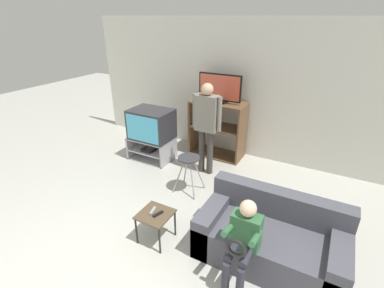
# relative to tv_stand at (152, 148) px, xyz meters

# --- Properties ---
(wall_back) EXTENTS (6.40, 0.06, 2.60)m
(wall_back) POSITION_rel_tv_stand_xyz_m (1.25, 1.09, 1.08)
(wall_back) COLOR silver
(wall_back) RESTS_ON ground_plane
(tv_stand) EXTENTS (0.83, 0.58, 0.44)m
(tv_stand) POSITION_rel_tv_stand_xyz_m (0.00, 0.00, 0.00)
(tv_stand) COLOR #A8A8AD
(tv_stand) RESTS_ON ground_plane
(television_main) EXTENTS (0.79, 0.58, 0.57)m
(television_main) POSITION_rel_tv_stand_xyz_m (0.02, 0.01, 0.51)
(television_main) COLOR #2D2D33
(television_main) RESTS_ON tv_stand
(media_shelf) EXTENTS (1.05, 0.51, 1.11)m
(media_shelf) POSITION_rel_tv_stand_xyz_m (1.06, 0.76, 0.35)
(media_shelf) COLOR brown
(media_shelf) RESTS_ON ground_plane
(television_flat) EXTENTS (0.83, 0.20, 0.53)m
(television_flat) POSITION_rel_tv_stand_xyz_m (1.08, 0.74, 1.15)
(television_flat) COLOR black
(television_flat) RESTS_ON media_shelf
(folding_stool) EXTENTS (0.42, 0.39, 0.61)m
(folding_stool) POSITION_rel_tv_stand_xyz_m (1.20, -0.64, 0.28)
(folding_stool) COLOR #99999E
(folding_stool) RESTS_ON ground_plane
(snack_table) EXTENTS (0.39, 0.39, 0.40)m
(snack_table) POSITION_rel_tv_stand_xyz_m (1.37, -1.79, 0.13)
(snack_table) COLOR brown
(snack_table) RESTS_ON ground_plane
(remote_control_black) EXTENTS (0.08, 0.15, 0.02)m
(remote_control_black) POSITION_rel_tv_stand_xyz_m (1.41, -1.79, 0.20)
(remote_control_black) COLOR black
(remote_control_black) RESTS_ON snack_table
(remote_control_white) EXTENTS (0.06, 0.15, 0.02)m
(remote_control_white) POSITION_rel_tv_stand_xyz_m (1.31, -1.76, 0.20)
(remote_control_white) COLOR gray
(remote_control_white) RESTS_ON snack_table
(couch) EXTENTS (1.61, 0.83, 0.76)m
(couch) POSITION_rel_tv_stand_xyz_m (2.69, -1.39, 0.06)
(couch) COLOR #4C4C56
(couch) RESTS_ON ground_plane
(person_standing_adult) EXTENTS (0.53, 0.20, 1.63)m
(person_standing_adult) POSITION_rel_tv_stand_xyz_m (1.17, 0.03, 0.77)
(person_standing_adult) COLOR #3D3833
(person_standing_adult) RESTS_ON ground_plane
(person_seated_child) EXTENTS (0.33, 0.43, 0.99)m
(person_seated_child) POSITION_rel_tv_stand_xyz_m (2.50, -1.86, 0.37)
(person_seated_child) COLOR #2D2D38
(person_seated_child) RESTS_ON ground_plane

